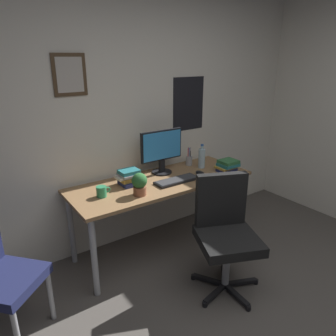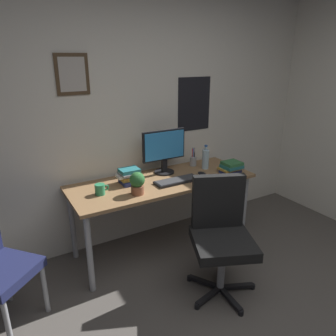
# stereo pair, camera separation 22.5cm
# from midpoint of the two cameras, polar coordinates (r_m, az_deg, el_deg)

# --- Properties ---
(wall_back) EXTENTS (4.40, 0.10, 2.60)m
(wall_back) POSITION_cam_midpoint_polar(r_m,az_deg,el_deg) (3.14, -3.82, 9.70)
(wall_back) COLOR silver
(wall_back) RESTS_ON ground_plane
(desk) EXTENTS (1.76, 0.65, 0.73)m
(desk) POSITION_cam_midpoint_polar(r_m,az_deg,el_deg) (3.02, 1.18, -3.54)
(desk) COLOR #936D47
(desk) RESTS_ON ground_plane
(office_chair) EXTENTS (0.60, 0.61, 0.95)m
(office_chair) POSITION_cam_midpoint_polar(r_m,az_deg,el_deg) (2.61, 11.99, -10.98)
(office_chair) COLOR black
(office_chair) RESTS_ON ground_plane
(monitor) EXTENTS (0.46, 0.20, 0.43)m
(monitor) POSITION_cam_midpoint_polar(r_m,az_deg,el_deg) (3.10, 1.36, 3.30)
(monitor) COLOR black
(monitor) RESTS_ON desk
(keyboard) EXTENTS (0.43, 0.15, 0.03)m
(keyboard) POSITION_cam_midpoint_polar(r_m,az_deg,el_deg) (2.94, 3.84, -2.33)
(keyboard) COLOR black
(keyboard) RESTS_ON desk
(computer_mouse) EXTENTS (0.06, 0.11, 0.04)m
(computer_mouse) POSITION_cam_midpoint_polar(r_m,az_deg,el_deg) (3.12, 8.22, -1.08)
(computer_mouse) COLOR black
(computer_mouse) RESTS_ON desk
(water_bottle) EXTENTS (0.07, 0.07, 0.25)m
(water_bottle) POSITION_cam_midpoint_polar(r_m,az_deg,el_deg) (3.30, 8.73, 1.63)
(water_bottle) COLOR silver
(water_bottle) RESTS_ON desk
(coffee_mug_near) EXTENTS (0.12, 0.08, 0.09)m
(coffee_mug_near) POSITION_cam_midpoint_polar(r_m,az_deg,el_deg) (2.70, -9.82, -3.84)
(coffee_mug_near) COLOR #2D8C59
(coffee_mug_near) RESTS_ON desk
(potted_plant) EXTENTS (0.13, 0.13, 0.20)m
(potted_plant) POSITION_cam_midpoint_polar(r_m,az_deg,el_deg) (2.65, -3.16, -2.65)
(potted_plant) COLOR brown
(potted_plant) RESTS_ON desk
(pen_cup) EXTENTS (0.07, 0.07, 0.20)m
(pen_cup) POSITION_cam_midpoint_polar(r_m,az_deg,el_deg) (3.38, 6.46, 1.28)
(pen_cup) COLOR #9EA0A5
(pen_cup) RESTS_ON desk
(book_stack_left) EXTENTS (0.22, 0.17, 0.14)m
(book_stack_left) POSITION_cam_midpoint_polar(r_m,az_deg,el_deg) (2.90, -4.88, -1.47)
(book_stack_left) COLOR navy
(book_stack_left) RESTS_ON desk
(book_stack_right) EXTENTS (0.21, 0.17, 0.12)m
(book_stack_right) POSITION_cam_midpoint_polar(r_m,az_deg,el_deg) (3.24, 13.25, 0.14)
(book_stack_right) COLOR navy
(book_stack_right) RESTS_ON desk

